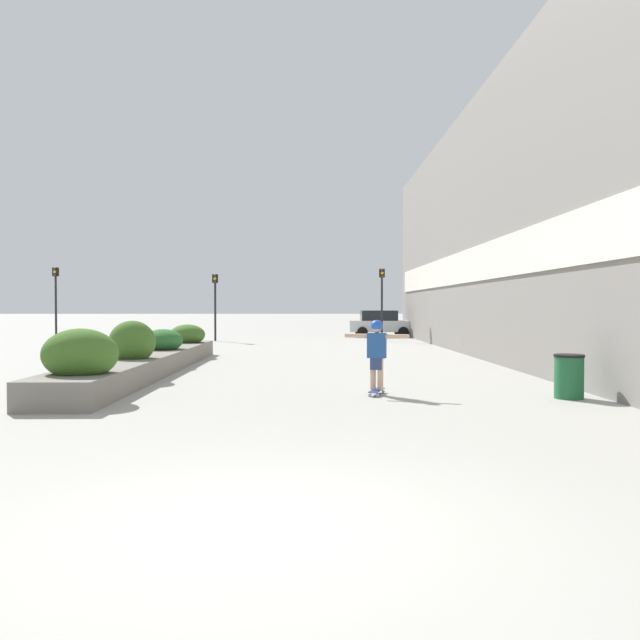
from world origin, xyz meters
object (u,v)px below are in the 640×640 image
trash_bin (569,376)px  traffic_light_right (382,292)px  skateboard (377,391)px  skateboarder (377,348)px  car_center_left (380,323)px  traffic_light_left (215,296)px  car_leftmost (504,322)px  traffic_light_far_left (56,292)px

trash_bin → traffic_light_right: bearing=93.7°
skateboard → skateboarder: size_ratio=0.55×
trash_bin → car_center_left: size_ratio=0.22×
car_center_left → trash_bin: bearing=2.1°
trash_bin → traffic_light_left: traffic_light_left is taller
trash_bin → car_center_left: 24.80m
skateboarder → car_leftmost: car_leftmost is taller
traffic_light_far_left → car_center_left: bearing=14.7°
skateboard → car_center_left: car_center_left is taller
skateboard → traffic_light_far_left: 24.58m
car_center_left → traffic_light_left: (-9.08, -4.43, 1.56)m
skateboarder → car_center_left: bearing=102.6°
car_center_left → traffic_light_left: 10.22m
car_leftmost → traffic_light_right: size_ratio=1.07×
traffic_light_right → traffic_light_left: bearing=-179.7°
trash_bin → traffic_light_right: (-1.33, 20.39, 2.10)m
car_leftmost → traffic_light_left: traffic_light_left is taller
traffic_light_right → traffic_light_far_left: size_ratio=0.99×
car_center_left → traffic_light_left: bearing=-64.0°
traffic_light_left → traffic_light_far_left: traffic_light_far_left is taller
skateboarder → trash_bin: skateboarder is taller
car_center_left → traffic_light_far_left: traffic_light_far_left is taller
skateboard → skateboarder: skateboarder is taller
skateboarder → car_center_left: (2.77, 24.24, -0.16)m
skateboarder → traffic_light_right: size_ratio=0.38×
traffic_light_left → car_center_left: bearing=26.0°
skateboard → car_center_left: (2.77, 24.24, 0.73)m
skateboard → car_leftmost: size_ratio=0.19×
skateboard → traffic_light_right: traffic_light_right is taller
skateboard → car_leftmost: (10.16, 24.31, 0.79)m
trash_bin → traffic_light_far_left: bearing=131.9°
skateboard → skateboarder: (0.00, -0.00, 0.88)m
traffic_light_left → traffic_light_far_left: bearing=-179.3°
traffic_light_left → skateboarder: bearing=-72.3°
trash_bin → traffic_light_far_left: traffic_light_far_left is taller
skateboarder → traffic_light_far_left: (-14.49, 19.70, 1.61)m
car_leftmost → traffic_light_right: 9.15m
trash_bin → skateboarder: bearing=171.6°
trash_bin → car_center_left: (-0.92, 24.78, 0.37)m
skateboard → traffic_light_left: 20.91m
skateboard → traffic_light_far_left: (-14.49, 19.70, 2.49)m
trash_bin → traffic_light_left: 22.75m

